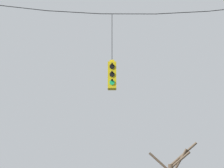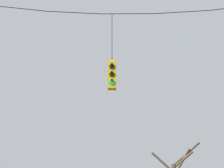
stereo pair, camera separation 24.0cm
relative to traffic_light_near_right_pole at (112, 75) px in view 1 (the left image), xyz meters
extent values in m
cylinder|color=black|center=(-3.89, 0.01, 2.98)|extent=(2.29, 0.03, 0.30)
cylinder|color=black|center=(-1.60, 0.01, 2.78)|extent=(2.29, 0.03, 0.17)
cylinder|color=black|center=(0.68, 0.01, 2.71)|extent=(2.28, 0.03, 0.03)
cylinder|color=black|center=(2.96, 0.01, 2.78)|extent=(2.29, 0.03, 0.17)
cube|color=yellow|center=(0.00, 0.01, -0.03)|extent=(0.34, 0.34, 1.10)
cube|color=yellow|center=(0.00, 0.01, 0.57)|extent=(0.19, 0.19, 0.10)
cylinder|color=black|center=(0.00, 0.01, 1.66)|extent=(0.02, 0.02, 2.08)
cylinder|color=black|center=(0.00, -0.18, 0.30)|extent=(0.20, 0.03, 0.20)
cylinder|color=black|center=(0.00, -0.22, 0.39)|extent=(0.07, 0.12, 0.07)
cylinder|color=black|center=(0.00, -0.18, -0.03)|extent=(0.20, 0.03, 0.20)
cylinder|color=black|center=(0.00, -0.22, 0.06)|extent=(0.07, 0.12, 0.07)
cylinder|color=#19C666|center=(0.00, -0.18, -0.36)|extent=(0.20, 0.03, 0.20)
cylinder|color=black|center=(0.00, -0.22, -0.27)|extent=(0.07, 0.12, 0.07)
cylinder|color=brown|center=(3.04, 8.64, -2.98)|extent=(1.40, 0.17, 1.30)
cylinder|color=brown|center=(4.24, 8.34, -2.83)|extent=(1.24, 0.74, 1.04)
cylinder|color=brown|center=(4.47, 8.37, -2.47)|extent=(1.70, 0.66, 1.45)
cylinder|color=brown|center=(4.16, 8.40, -2.99)|extent=(1.11, 0.62, 1.69)
camera|label=1|loc=(-0.09, -13.08, -4.09)|focal=55.00mm
camera|label=2|loc=(0.15, -13.08, -4.09)|focal=55.00mm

